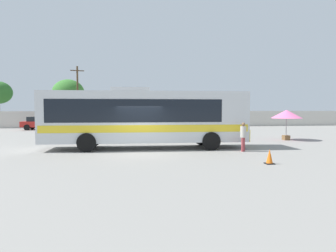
{
  "coord_description": "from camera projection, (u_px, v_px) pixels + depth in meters",
  "views": [
    {
      "loc": [
        -0.82,
        -16.01,
        2.36
      ],
      "look_at": [
        1.79,
        1.97,
        1.31
      ],
      "focal_mm": 32.22,
      "sensor_mm": 36.0,
      "label": 1
    }
  ],
  "objects": [
    {
      "name": "vendor_umbrella_secondary_pink",
      "position": [
        287.0,
        115.0,
        22.54
      ],
      "size": [
        2.27,
        2.27,
        2.27
      ],
      "color": "gray",
      "rests_on": "ground_plane"
    },
    {
      "name": "ground_plane",
      "position": [
        134.0,
        136.0,
        25.95
      ],
      "size": [
        300.0,
        300.0,
        0.0
      ],
      "primitive_type": "plane",
      "color": "gray"
    },
    {
      "name": "roadside_tree_midleft",
      "position": [
        68.0,
        93.0,
        42.87
      ],
      "size": [
        4.45,
        4.45,
        6.52
      ],
      "color": "brown",
      "rests_on": "ground_plane"
    },
    {
      "name": "perimeter_wall",
      "position": [
        131.0,
        119.0,
        38.6
      ],
      "size": [
        80.0,
        0.3,
        2.05
      ],
      "primitive_type": "cube",
      "color": "beige",
      "rests_on": "ground_plane"
    },
    {
      "name": "parked_car_second_grey",
      "position": [
        95.0,
        122.0,
        34.1
      ],
      "size": [
        4.27,
        2.29,
        1.52
      ],
      "color": "slate",
      "rests_on": "ground_plane"
    },
    {
      "name": "utility_pole_near",
      "position": [
        78.0,
        95.0,
        40.69
      ],
      "size": [
        1.77,
        0.57,
        8.08
      ],
      "color": "#4C3823",
      "rests_on": "ground_plane"
    },
    {
      "name": "parked_car_third_white",
      "position": [
        147.0,
        122.0,
        35.84
      ],
      "size": [
        4.57,
        2.16,
        1.51
      ],
      "color": "silver",
      "rests_on": "ground_plane"
    },
    {
      "name": "coach_bus_silver_yellow",
      "position": [
        143.0,
        116.0,
        17.81
      ],
      "size": [
        11.95,
        3.04,
        3.59
      ],
      "color": "silver",
      "rests_on": "ground_plane"
    },
    {
      "name": "parked_car_leftmost_red",
      "position": [
        41.0,
        123.0,
        33.76
      ],
      "size": [
        4.11,
        2.08,
        1.47
      ],
      "color": "red",
      "rests_on": "ground_plane"
    },
    {
      "name": "traffic_cone_on_apron",
      "position": [
        270.0,
        157.0,
        12.82
      ],
      "size": [
        0.36,
        0.36,
        0.64
      ],
      "color": "black",
      "rests_on": "ground_plane"
    },
    {
      "name": "attendant_by_bus_door",
      "position": [
        243.0,
        135.0,
        16.58
      ],
      "size": [
        0.46,
        0.46,
        1.6
      ],
      "color": "#99383D",
      "rests_on": "ground_plane"
    }
  ]
}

